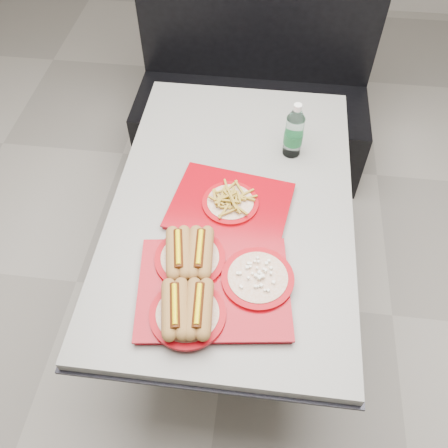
# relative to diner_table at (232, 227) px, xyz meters

# --- Properties ---
(ground) EXTENTS (6.00, 6.00, 0.00)m
(ground) POSITION_rel_diner_table_xyz_m (0.00, 0.00, -0.58)
(ground) COLOR #9B958B
(ground) RESTS_ON ground
(diner_table) EXTENTS (0.92, 1.42, 0.75)m
(diner_table) POSITION_rel_diner_table_xyz_m (0.00, 0.00, 0.00)
(diner_table) COLOR black
(diner_table) RESTS_ON ground
(booth_bench) EXTENTS (1.30, 0.57, 1.35)m
(booth_bench) POSITION_rel_diner_table_xyz_m (0.00, 1.09, -0.18)
(booth_bench) COLOR black
(booth_bench) RESTS_ON ground
(tray_near) EXTENTS (0.53, 0.45, 0.11)m
(tray_near) POSITION_rel_diner_table_xyz_m (-0.04, -0.40, 0.20)
(tray_near) COLOR #94040D
(tray_near) RESTS_ON diner_table
(tray_far) EXTENTS (0.48, 0.40, 0.08)m
(tray_far) POSITION_rel_diner_table_xyz_m (-0.00, -0.04, 0.19)
(tray_far) COLOR #94040D
(tray_far) RESTS_ON diner_table
(water_bottle) EXTENTS (0.08, 0.08, 0.24)m
(water_bottle) POSITION_rel_diner_table_xyz_m (0.21, 0.29, 0.27)
(water_bottle) COLOR silver
(water_bottle) RESTS_ON diner_table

